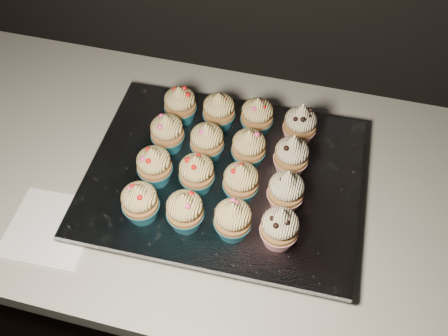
% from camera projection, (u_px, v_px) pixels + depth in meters
% --- Properties ---
extents(cabinet, '(2.40, 0.60, 0.86)m').
position_uv_depth(cabinet, '(149.00, 266.00, 1.35)').
color(cabinet, black).
rests_on(cabinet, ground).
extents(worktop, '(2.44, 0.64, 0.04)m').
position_uv_depth(worktop, '(122.00, 163.00, 1.00)').
color(worktop, beige).
rests_on(worktop, cabinet).
extents(napkin, '(0.15, 0.15, 0.00)m').
position_uv_depth(napkin, '(50.00, 228.00, 0.88)').
color(napkin, white).
rests_on(napkin, worktop).
extents(baking_tray, '(0.47, 0.36, 0.02)m').
position_uv_depth(baking_tray, '(224.00, 181.00, 0.93)').
color(baking_tray, black).
rests_on(baking_tray, worktop).
extents(foil_lining, '(0.50, 0.40, 0.01)m').
position_uv_depth(foil_lining, '(224.00, 175.00, 0.92)').
color(foil_lining, silver).
rests_on(foil_lining, baking_tray).
extents(cupcake_0, '(0.06, 0.06, 0.08)m').
position_uv_depth(cupcake_0, '(140.00, 202.00, 0.83)').
color(cupcake_0, '#196378').
rests_on(cupcake_0, foil_lining).
extents(cupcake_1, '(0.06, 0.06, 0.08)m').
position_uv_depth(cupcake_1, '(185.00, 211.00, 0.82)').
color(cupcake_1, '#196378').
rests_on(cupcake_1, foil_lining).
extents(cupcake_2, '(0.06, 0.06, 0.08)m').
position_uv_depth(cupcake_2, '(233.00, 219.00, 0.81)').
color(cupcake_2, '#196378').
rests_on(cupcake_2, foil_lining).
extents(cupcake_3, '(0.06, 0.06, 0.10)m').
position_uv_depth(cupcake_3, '(280.00, 227.00, 0.80)').
color(cupcake_3, '#B0181F').
rests_on(cupcake_3, foil_lining).
extents(cupcake_4, '(0.06, 0.06, 0.08)m').
position_uv_depth(cupcake_4, '(154.00, 165.00, 0.88)').
color(cupcake_4, '#196378').
rests_on(cupcake_4, foil_lining).
extents(cupcake_5, '(0.06, 0.06, 0.08)m').
position_uv_depth(cupcake_5, '(197.00, 173.00, 0.87)').
color(cupcake_5, '#196378').
rests_on(cupcake_5, foil_lining).
extents(cupcake_6, '(0.06, 0.06, 0.08)m').
position_uv_depth(cupcake_6, '(241.00, 182.00, 0.86)').
color(cupcake_6, '#196378').
rests_on(cupcake_6, foil_lining).
extents(cupcake_7, '(0.06, 0.06, 0.10)m').
position_uv_depth(cupcake_7, '(286.00, 190.00, 0.84)').
color(cupcake_7, '#B0181F').
rests_on(cupcake_7, foil_lining).
extents(cupcake_8, '(0.06, 0.06, 0.08)m').
position_uv_depth(cupcake_8, '(167.00, 133.00, 0.93)').
color(cupcake_8, '#196378').
rests_on(cupcake_8, foil_lining).
extents(cupcake_9, '(0.06, 0.06, 0.08)m').
position_uv_depth(cupcake_9, '(207.00, 141.00, 0.91)').
color(cupcake_9, '#196378').
rests_on(cupcake_9, foil_lining).
extents(cupcake_10, '(0.06, 0.06, 0.08)m').
position_uv_depth(cupcake_10, '(249.00, 148.00, 0.90)').
color(cupcake_10, '#196378').
rests_on(cupcake_10, foil_lining).
extents(cupcake_11, '(0.06, 0.06, 0.10)m').
position_uv_depth(cupcake_11, '(291.00, 155.00, 0.89)').
color(cupcake_11, '#B0181F').
rests_on(cupcake_11, foil_lining).
extents(cupcake_12, '(0.06, 0.06, 0.08)m').
position_uv_depth(cupcake_12, '(180.00, 104.00, 0.97)').
color(cupcake_12, '#196378').
rests_on(cupcake_12, foil_lining).
extents(cupcake_13, '(0.06, 0.06, 0.08)m').
position_uv_depth(cupcake_13, '(219.00, 111.00, 0.96)').
color(cupcake_13, '#196378').
rests_on(cupcake_13, foil_lining).
extents(cupcake_14, '(0.06, 0.06, 0.08)m').
position_uv_depth(cupcake_14, '(257.00, 116.00, 0.95)').
color(cupcake_14, '#196378').
rests_on(cupcake_14, foil_lining).
extents(cupcake_15, '(0.06, 0.06, 0.10)m').
position_uv_depth(cupcake_15, '(300.00, 124.00, 0.94)').
color(cupcake_15, '#B0181F').
rests_on(cupcake_15, foil_lining).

